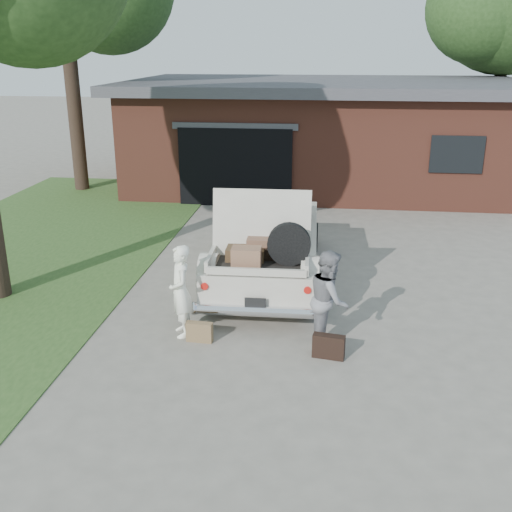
# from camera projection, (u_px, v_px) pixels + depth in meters

# --- Properties ---
(ground) EXTENTS (90.00, 90.00, 0.00)m
(ground) POSITION_uv_depth(u_px,v_px,m) (251.00, 333.00, 9.55)
(ground) COLOR gray
(ground) RESTS_ON ground
(grass_strip) EXTENTS (6.00, 16.00, 0.02)m
(grass_strip) POSITION_uv_depth(u_px,v_px,m) (19.00, 257.00, 13.00)
(grass_strip) COLOR #2D4C1E
(grass_strip) RESTS_ON ground
(house) EXTENTS (12.80, 7.80, 3.30)m
(house) POSITION_uv_depth(u_px,v_px,m) (326.00, 132.00, 19.63)
(house) COLOR brown
(house) RESTS_ON ground
(tree_right) EXTENTS (6.30, 5.48, 8.78)m
(tree_right) POSITION_uv_depth(u_px,v_px,m) (512.00, 3.00, 21.13)
(tree_right) COLOR #38281E
(tree_right) RESTS_ON ground
(sedan) EXTENTS (2.10, 5.11, 2.09)m
(sedan) POSITION_uv_depth(u_px,v_px,m) (268.00, 242.00, 11.61)
(sedan) COLOR beige
(sedan) RESTS_ON ground
(woman_left) EXTENTS (0.54, 0.63, 1.48)m
(woman_left) POSITION_uv_depth(u_px,v_px,m) (181.00, 291.00, 9.28)
(woman_left) COLOR white
(woman_left) RESTS_ON ground
(woman_right) EXTENTS (0.62, 0.77, 1.52)m
(woman_right) POSITION_uv_depth(u_px,v_px,m) (329.00, 299.00, 8.94)
(woman_right) COLOR gray
(woman_right) RESTS_ON ground
(suitcase_left) EXTENTS (0.42, 0.16, 0.31)m
(suitcase_left) POSITION_uv_depth(u_px,v_px,m) (200.00, 332.00, 9.25)
(suitcase_left) COLOR olive
(suitcase_left) RESTS_ON ground
(suitcase_right) EXTENTS (0.49, 0.22, 0.36)m
(suitcase_right) POSITION_uv_depth(u_px,v_px,m) (329.00, 346.00, 8.75)
(suitcase_right) COLOR black
(suitcase_right) RESTS_ON ground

